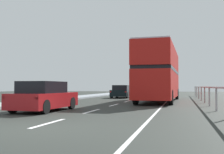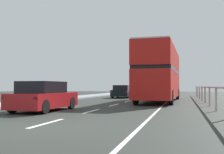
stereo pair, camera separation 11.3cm
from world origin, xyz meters
name	(u,v)px [view 2 (the right image)]	position (x,y,z in m)	size (l,w,h in m)	color
ground_plane	(28,130)	(0.00, 0.00, -0.05)	(73.82, 120.00, 0.10)	#282D29
lane_paint_markings	(138,108)	(1.82, 8.64, 0.00)	(3.25, 46.00, 0.01)	silver
bridge_side_railing	(212,91)	(5.92, 9.00, 0.96)	(0.10, 42.00, 1.20)	#B9AAAF
double_decker_bus_red	(160,73)	(2.57, 15.39, 2.28)	(2.89, 11.52, 4.26)	red
hatchback_car_near	(44,97)	(-2.32, 5.30, 0.70)	(1.92, 4.30, 1.45)	maroon
sedan_car_ahead	(122,92)	(-1.91, 21.90, 0.65)	(1.92, 4.29, 1.34)	black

